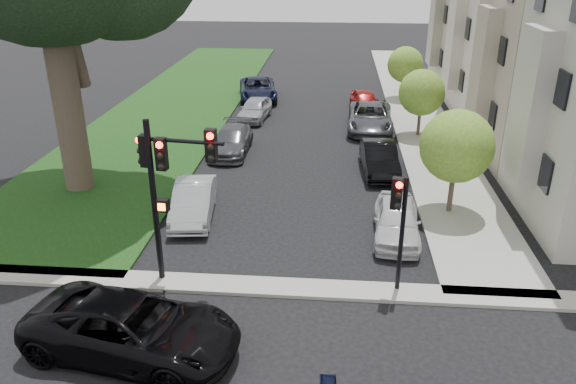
# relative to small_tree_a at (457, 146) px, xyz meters

# --- Properties ---
(ground) EXTENTS (140.00, 140.00, 0.00)m
(ground) POSITION_rel_small_tree_a_xyz_m (-6.20, -8.02, -2.82)
(ground) COLOR black
(ground) RESTS_ON ground
(grass_strip) EXTENTS (8.00, 44.00, 0.12)m
(grass_strip) POSITION_rel_small_tree_a_xyz_m (-15.20, 15.98, -2.76)
(grass_strip) COLOR black
(grass_strip) RESTS_ON ground
(sidewalk_right) EXTENTS (3.50, 44.00, 0.12)m
(sidewalk_right) POSITION_rel_small_tree_a_xyz_m (0.55, 15.98, -2.76)
(sidewalk_right) COLOR #959594
(sidewalk_right) RESTS_ON ground
(sidewalk_cross) EXTENTS (60.00, 1.00, 0.12)m
(sidewalk_cross) POSITION_rel_small_tree_a_xyz_m (-6.20, -6.02, -2.76)
(sidewalk_cross) COLOR #959594
(sidewalk_cross) RESTS_ON ground
(house_b) EXTENTS (7.70, 7.55, 15.97)m
(house_b) POSITION_rel_small_tree_a_xyz_m (6.25, 7.48, 4.11)
(house_b) COLOR #B5AA99
(house_b) RESTS_ON ground
(house_c) EXTENTS (7.70, 7.55, 15.97)m
(house_c) POSITION_rel_small_tree_a_xyz_m (6.25, 14.98, 4.11)
(house_c) COLOR #B3A196
(house_c) RESTS_ON ground
(small_tree_a) EXTENTS (2.83, 2.83, 4.24)m
(small_tree_a) POSITION_rel_small_tree_a_xyz_m (0.00, 0.00, 0.00)
(small_tree_a) COLOR #47392E
(small_tree_a) RESTS_ON ground
(small_tree_b) EXTENTS (2.52, 2.52, 3.78)m
(small_tree_b) POSITION_rel_small_tree_a_xyz_m (0.00, 9.92, -0.31)
(small_tree_b) COLOR #47392E
(small_tree_b) RESTS_ON ground
(small_tree_c) EXTENTS (2.43, 2.43, 3.65)m
(small_tree_c) POSITION_rel_small_tree_a_xyz_m (0.00, 18.37, -0.39)
(small_tree_c) COLOR #47392E
(small_tree_c) RESTS_ON ground
(traffic_signal_main) EXTENTS (2.60, 0.68, 5.31)m
(traffic_signal_main) POSITION_rel_small_tree_a_xyz_m (-9.58, -5.78, 0.84)
(traffic_signal_main) COLOR black
(traffic_signal_main) RESTS_ON ground
(traffic_signal_secondary) EXTENTS (0.51, 0.41, 3.81)m
(traffic_signal_secondary) POSITION_rel_small_tree_a_xyz_m (-2.71, -5.82, -0.17)
(traffic_signal_secondary) COLOR black
(traffic_signal_secondary) RESTS_ON ground
(car_cross_near) EXTENTS (6.00, 3.57, 1.56)m
(car_cross_near) POSITION_rel_small_tree_a_xyz_m (-9.68, -9.30, -2.04)
(car_cross_near) COLOR black
(car_cross_near) RESTS_ON ground
(car_parked_0) EXTENTS (1.88, 4.16, 1.39)m
(car_parked_0) POSITION_rel_small_tree_a_xyz_m (-2.30, -2.23, -2.13)
(car_parked_0) COLOR silver
(car_parked_0) RESTS_ON ground
(car_parked_1) EXTENTS (1.76, 4.41, 1.42)m
(car_parked_1) POSITION_rel_small_tree_a_xyz_m (-2.53, 4.22, -2.11)
(car_parked_1) COLOR black
(car_parked_1) RESTS_ON ground
(car_parked_2) EXTENTS (2.70, 5.52, 1.51)m
(car_parked_2) POSITION_rel_small_tree_a_xyz_m (-2.64, 10.98, -2.06)
(car_parked_2) COLOR #3F4247
(car_parked_2) RESTS_ON ground
(car_parked_3) EXTENTS (2.06, 4.14, 1.36)m
(car_parked_3) POSITION_rel_small_tree_a_xyz_m (-2.80, 15.01, -2.14)
(car_parked_3) COLOR maroon
(car_parked_3) RESTS_ON ground
(car_parked_5) EXTENTS (1.94, 4.33, 1.38)m
(car_parked_5) POSITION_rel_small_tree_a_xyz_m (-10.05, -1.24, -2.13)
(car_parked_5) COLOR #999BA0
(car_parked_5) RESTS_ON ground
(car_parked_6) EXTENTS (1.84, 4.51, 1.31)m
(car_parked_6) POSITION_rel_small_tree_a_xyz_m (-9.95, 6.39, -2.17)
(car_parked_6) COLOR #3F4247
(car_parked_6) RESTS_ON ground
(car_parked_7) EXTENTS (1.98, 4.03, 1.32)m
(car_parked_7) POSITION_rel_small_tree_a_xyz_m (-9.60, 12.57, -2.16)
(car_parked_7) COLOR #999BA0
(car_parked_7) RESTS_ON ground
(car_parked_8) EXTENTS (3.35, 5.67, 1.48)m
(car_parked_8) POSITION_rel_small_tree_a_xyz_m (-10.08, 17.49, -2.08)
(car_parked_8) COLOR black
(car_parked_8) RESTS_ON ground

